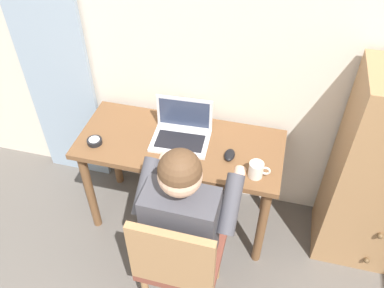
% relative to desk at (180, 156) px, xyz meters
% --- Properties ---
extents(wall_back, '(4.80, 0.05, 2.50)m').
position_rel_desk_xyz_m(wall_back, '(0.20, 0.34, 0.64)').
color(wall_back, beige).
rests_on(wall_back, ground_plane).
extents(curtain_panel, '(0.49, 0.03, 2.26)m').
position_rel_desk_xyz_m(curtain_panel, '(-0.92, 0.27, 0.52)').
color(curtain_panel, '#8EA3B7').
rests_on(curtain_panel, ground_plane).
extents(desk, '(1.24, 0.54, 0.72)m').
position_rel_desk_xyz_m(desk, '(0.00, 0.00, 0.00)').
color(desk, brown).
rests_on(desk, ground_plane).
extents(chair, '(0.42, 0.40, 0.88)m').
position_rel_desk_xyz_m(chair, '(0.16, -0.64, -0.11)').
color(chair, brown).
rests_on(chair, ground_plane).
extents(person_seated, '(0.53, 0.59, 1.20)m').
position_rel_desk_xyz_m(person_seated, '(0.17, -0.45, 0.07)').
color(person_seated, '#6B84AD').
rests_on(person_seated, ground_plane).
extents(laptop, '(0.35, 0.27, 0.24)m').
position_rel_desk_xyz_m(laptop, '(0.00, 0.04, 0.17)').
color(laptop, silver).
rests_on(laptop, desk).
extents(computer_mouse, '(0.06, 0.10, 0.03)m').
position_rel_desk_xyz_m(computer_mouse, '(0.31, -0.05, 0.13)').
color(computer_mouse, black).
rests_on(computer_mouse, desk).
extents(desk_clock, '(0.09, 0.09, 0.03)m').
position_rel_desk_xyz_m(desk_clock, '(-0.49, -0.13, 0.13)').
color(desk_clock, black).
rests_on(desk_clock, desk).
extents(coffee_mug, '(0.12, 0.08, 0.09)m').
position_rel_desk_xyz_m(coffee_mug, '(0.48, -0.16, 0.16)').
color(coffee_mug, silver).
rests_on(coffee_mug, desk).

